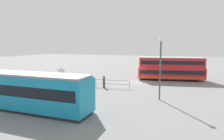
{
  "coord_description": "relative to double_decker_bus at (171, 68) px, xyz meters",
  "views": [
    {
      "loc": [
        -7.34,
        29.47,
        5.65
      ],
      "look_at": [
        2.24,
        4.43,
        2.3
      ],
      "focal_mm": 31.25,
      "sensor_mm": 36.0,
      "label": 1
    }
  ],
  "objects": [
    {
      "name": "info_sign",
      "position": [
        14.45,
        9.71,
        -0.23
      ],
      "size": [
        1.14,
        0.13,
        2.46
      ],
      "color": "slate",
      "rests_on": "ground"
    },
    {
      "name": "pedestrian_near_railing",
      "position": [
        7.94,
        9.23,
        -0.98
      ],
      "size": [
        0.43,
        0.43,
        1.67
      ],
      "color": "black",
      "rests_on": "ground"
    },
    {
      "name": "pedestrian_railing",
      "position": [
        9.19,
        9.19,
        -1.19
      ],
      "size": [
        9.44,
        0.89,
        1.08
      ],
      "color": "gray",
      "rests_on": "ground"
    },
    {
      "name": "tram_yellow",
      "position": [
        12.49,
        20.08,
        -0.23
      ],
      "size": [
        15.69,
        2.84,
        3.28
      ],
      "color": "teal",
      "rests_on": "ground"
    },
    {
      "name": "double_decker_bus",
      "position": [
        0.0,
        0.0,
        0.0
      ],
      "size": [
        10.76,
        4.55,
        3.79
      ],
      "color": "red",
      "rests_on": "ground"
    },
    {
      "name": "ground_plane",
      "position": [
        5.0,
        3.61,
        -1.94
      ],
      "size": [
        160.0,
        160.0,
        0.0
      ],
      "primitive_type": "plane",
      "color": "slate"
    },
    {
      "name": "street_lamp",
      "position": [
        0.14,
        12.64,
        1.84
      ],
      "size": [
        0.36,
        0.36,
        6.42
      ],
      "color": "#4C4C51",
      "rests_on": "ground"
    }
  ]
}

